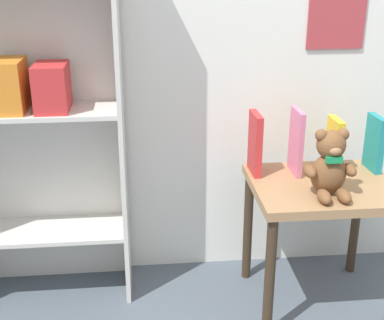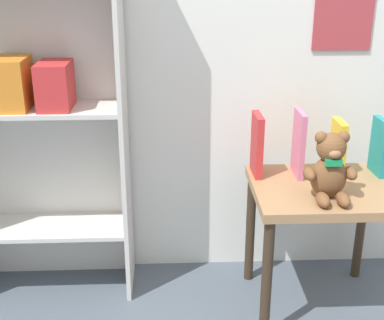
% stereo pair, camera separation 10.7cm
% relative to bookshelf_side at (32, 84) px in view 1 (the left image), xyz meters
% --- Properties ---
extents(bookshelf_side, '(0.69, 0.27, 1.63)m').
position_rel_bookshelf_side_xyz_m(bookshelf_side, '(0.00, 0.00, 0.00)').
color(bookshelf_side, beige).
rests_on(bookshelf_side, ground_plane).
extents(display_table, '(0.56, 0.47, 0.55)m').
position_rel_bookshelf_side_xyz_m(display_table, '(1.12, -0.23, -0.46)').
color(display_table, '#9E754C').
rests_on(display_table, ground_plane).
extents(teddy_bear, '(0.19, 0.18, 0.25)m').
position_rel_bookshelf_side_xyz_m(teddy_bear, '(1.10, -0.33, -0.25)').
color(teddy_bear, brown).
rests_on(teddy_bear, display_table).
extents(book_standing_red, '(0.03, 0.14, 0.25)m').
position_rel_bookshelf_side_xyz_m(book_standing_red, '(0.87, -0.09, -0.24)').
color(book_standing_red, red).
rests_on(book_standing_red, display_table).
extents(book_standing_pink, '(0.02, 0.14, 0.27)m').
position_rel_bookshelf_side_xyz_m(book_standing_pink, '(1.03, -0.10, -0.24)').
color(book_standing_pink, '#D17093').
rests_on(book_standing_pink, display_table).
extents(book_standing_yellow, '(0.03, 0.13, 0.22)m').
position_rel_bookshelf_side_xyz_m(book_standing_yellow, '(1.20, -0.09, -0.26)').
color(book_standing_yellow, gold).
rests_on(book_standing_yellow, display_table).
extents(book_standing_teal, '(0.03, 0.13, 0.23)m').
position_rel_bookshelf_side_xyz_m(book_standing_teal, '(1.36, -0.10, -0.25)').
color(book_standing_teal, teal).
rests_on(book_standing_teal, display_table).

